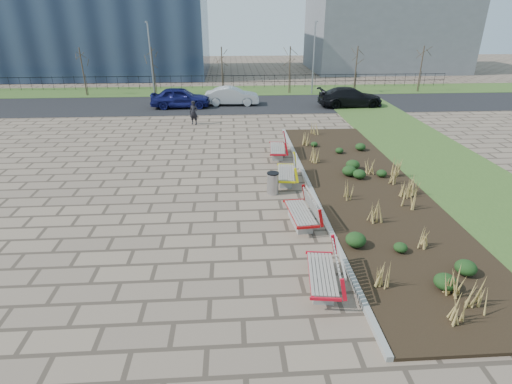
{
  "coord_description": "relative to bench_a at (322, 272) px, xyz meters",
  "views": [
    {
      "loc": [
        0.67,
        -10.06,
        6.86
      ],
      "look_at": [
        1.5,
        3.0,
        0.9
      ],
      "focal_mm": 28.0,
      "sensor_mm": 36.0,
      "label": 1
    }
  ],
  "objects": [
    {
      "name": "lamp_west",
      "position": [
        -9.0,
        27.37,
        2.54
      ],
      "size": [
        0.24,
        0.6,
        6.0
      ],
      "primitive_type": null,
      "color": "gray",
      "rests_on": "grass_verge_far"
    },
    {
      "name": "ground",
      "position": [
        -3.0,
        1.37,
        -0.5
      ],
      "size": [
        120.0,
        120.0,
        0.0
      ],
      "primitive_type": "plane",
      "color": "#786553",
      "rests_on": "ground"
    },
    {
      "name": "railing_fence",
      "position": [
        -3.0,
        30.87,
        0.14
      ],
      "size": [
        44.0,
        0.1,
        1.2
      ],
      "primitive_type": null,
      "color": "black",
      "rests_on": "grass_verge_far"
    },
    {
      "name": "planting_bed",
      "position": [
        3.25,
        6.37,
        -0.45
      ],
      "size": [
        4.5,
        18.0,
        0.1
      ],
      "primitive_type": "cube",
      "color": "black",
      "rests_on": "ground"
    },
    {
      "name": "pedestrian",
      "position": [
        -4.76,
        17.43,
        0.27
      ],
      "size": [
        0.65,
        0.53,
        1.54
      ],
      "primitive_type": "imported",
      "rotation": [
        0.0,
        0.0,
        -0.32
      ],
      "color": "black",
      "rests_on": "ground"
    },
    {
      "name": "tree_f",
      "position": [
        15.0,
        27.87,
        1.54
      ],
      "size": [
        1.4,
        1.4,
        4.0
      ],
      "primitive_type": null,
      "color": "#4C3D2D",
      "rests_on": "grass_verge_far"
    },
    {
      "name": "bench_d",
      "position": [
        0.0,
        10.75,
        0.0
      ],
      "size": [
        1.07,
        2.17,
        1.0
      ],
      "primitive_type": null,
      "rotation": [
        0.0,
        0.0,
        -0.08
      ],
      "color": "#B60C18",
      "rests_on": "ground"
    },
    {
      "name": "tree_a",
      "position": [
        -15.0,
        27.87,
        1.54
      ],
      "size": [
        1.4,
        1.4,
        4.0
      ],
      "primitive_type": null,
      "color": "#4C3D2D",
      "rests_on": "grass_verge_far"
    },
    {
      "name": "bench_a",
      "position": [
        0.0,
        0.0,
        0.0
      ],
      "size": [
        1.16,
        2.2,
        1.0
      ],
      "primitive_type": null,
      "rotation": [
        0.0,
        0.0,
        -0.13
      ],
      "color": "red",
      "rests_on": "ground"
    },
    {
      "name": "building_grey",
      "position": [
        17.0,
        43.37,
        4.5
      ],
      "size": [
        18.0,
        12.0,
        10.0
      ],
      "primitive_type": "cube",
      "color": "slate",
      "rests_on": "ground"
    },
    {
      "name": "tree_c",
      "position": [
        -3.0,
        27.87,
        1.54
      ],
      "size": [
        1.4,
        1.4,
        4.0
      ],
      "primitive_type": null,
      "color": "#4C3D2D",
      "rests_on": "grass_verge_far"
    },
    {
      "name": "grass_verge_far",
      "position": [
        -3.0,
        29.37,
        -0.48
      ],
      "size": [
        80.0,
        5.0,
        0.04
      ],
      "primitive_type": "cube",
      "color": "#33511E",
      "rests_on": "ground"
    },
    {
      "name": "car_silver",
      "position": [
        -2.19,
        23.23,
        0.21
      ],
      "size": [
        4.25,
        1.62,
        1.38
      ],
      "primitive_type": "imported",
      "rotation": [
        0.0,
        0.0,
        1.53
      ],
      "color": "#ACB0B4",
      "rests_on": "road"
    },
    {
      "name": "bench_b",
      "position": [
        0.0,
        3.55,
        0.0
      ],
      "size": [
        1.08,
        2.17,
        1.0
      ],
      "primitive_type": null,
      "rotation": [
        0.0,
        0.0,
        0.09
      ],
      "color": "#AE0B0D",
      "rests_on": "ground"
    },
    {
      "name": "grass_verge_near",
      "position": [
        8.0,
        6.37,
        -0.48
      ],
      "size": [
        5.0,
        38.0,
        0.04
      ],
      "primitive_type": "cube",
      "color": "#33511E",
      "rests_on": "ground"
    },
    {
      "name": "lamp_east",
      "position": [
        5.0,
        27.37,
        2.54
      ],
      "size": [
        0.24,
        0.6,
        6.0
      ],
      "primitive_type": null,
      "color": "gray",
      "rests_on": "grass_verge_far"
    },
    {
      "name": "tree_e",
      "position": [
        9.0,
        27.87,
        1.54
      ],
      "size": [
        1.4,
        1.4,
        4.0
      ],
      "primitive_type": null,
      "color": "#4C3D2D",
      "rests_on": "grass_verge_far"
    },
    {
      "name": "car_blue",
      "position": [
        -6.17,
        22.48,
        0.29
      ],
      "size": [
        4.53,
        1.9,
        1.53
      ],
      "primitive_type": "imported",
      "rotation": [
        0.0,
        0.0,
        1.59
      ],
      "color": "#131553",
      "rests_on": "road"
    },
    {
      "name": "planting_curb",
      "position": [
        0.92,
        6.37,
        -0.42
      ],
      "size": [
        0.16,
        18.0,
        0.15
      ],
      "primitive_type": "cube",
      "color": "gray",
      "rests_on": "ground"
    },
    {
      "name": "litter_bin",
      "position": [
        -0.7,
        6.17,
        -0.05
      ],
      "size": [
        0.48,
        0.48,
        0.89
      ],
      "primitive_type": "cylinder",
      "color": "#B2B2B7",
      "rests_on": "ground"
    },
    {
      "name": "building_glass",
      "position": [
        -25.0,
        41.37,
        7.0
      ],
      "size": [
        40.0,
        14.0,
        15.0
      ],
      "primitive_type": "cube",
      "color": "#192338",
      "rests_on": "ground"
    },
    {
      "name": "tree_b",
      "position": [
        -9.0,
        27.87,
        1.54
      ],
      "size": [
        1.4,
        1.4,
        4.0
      ],
      "primitive_type": null,
      "color": "#4C3D2D",
      "rests_on": "grass_verge_far"
    },
    {
      "name": "car_black",
      "position": [
        6.98,
        22.06,
        0.24
      ],
      "size": [
        5.09,
        2.29,
        1.45
      ],
      "primitive_type": "imported",
      "rotation": [
        0.0,
        0.0,
        1.62
      ],
      "color": "black",
      "rests_on": "road"
    },
    {
      "name": "bench_c",
      "position": [
        0.0,
        7.35,
        0.0
      ],
      "size": [
        1.16,
        2.2,
        1.0
      ],
      "primitive_type": null,
      "rotation": [
        0.0,
        0.0,
        -0.13
      ],
      "color": "yellow",
      "rests_on": "ground"
    },
    {
      "name": "road",
      "position": [
        -3.0,
        23.37,
        -0.49
      ],
      "size": [
        80.0,
        7.0,
        0.02
      ],
      "primitive_type": "cube",
      "color": "black",
      "rests_on": "ground"
    },
    {
      "name": "tree_d",
      "position": [
        3.0,
        27.87,
        1.54
      ],
      "size": [
        1.4,
        1.4,
        4.0
      ],
      "primitive_type": null,
      "color": "#4C3D2D",
      "rests_on": "grass_verge_far"
    }
  ]
}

